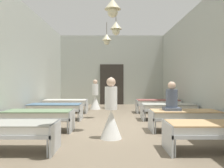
# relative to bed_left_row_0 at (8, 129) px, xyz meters

# --- Properties ---
(ground_plane) EXTENTS (6.75, 13.76, 0.10)m
(ground_plane) POSITION_rel_bed_left_row_0_xyz_m (2.02, 2.85, -0.49)
(ground_plane) COLOR #7A6B56
(room_shell) EXTENTS (6.55, 13.36, 4.13)m
(room_shell) POSITION_rel_bed_left_row_0_xyz_m (2.02, 4.20, 1.64)
(room_shell) COLOR #B2B7AD
(room_shell) RESTS_ON ground
(bed_left_row_0) EXTENTS (1.90, 0.84, 0.57)m
(bed_left_row_0) POSITION_rel_bed_left_row_0_xyz_m (0.00, 0.00, 0.00)
(bed_left_row_0) COLOR #B7BCC1
(bed_left_row_0) RESTS_ON ground
(bed_right_row_0) EXTENTS (1.90, 0.84, 0.57)m
(bed_right_row_0) POSITION_rel_bed_left_row_0_xyz_m (4.05, 0.00, 0.00)
(bed_right_row_0) COLOR #B7BCC1
(bed_right_row_0) RESTS_ON ground
(bed_left_row_1) EXTENTS (1.90, 0.84, 0.57)m
(bed_left_row_1) POSITION_rel_bed_left_row_0_xyz_m (0.00, 1.90, 0.00)
(bed_left_row_1) COLOR #B7BCC1
(bed_left_row_1) RESTS_ON ground
(bed_right_row_1) EXTENTS (1.90, 0.84, 0.57)m
(bed_right_row_1) POSITION_rel_bed_left_row_0_xyz_m (4.05, 1.90, 0.00)
(bed_right_row_1) COLOR #B7BCC1
(bed_right_row_1) RESTS_ON ground
(bed_left_row_2) EXTENTS (1.90, 0.84, 0.57)m
(bed_left_row_2) POSITION_rel_bed_left_row_0_xyz_m (0.00, 3.80, 0.00)
(bed_left_row_2) COLOR #B7BCC1
(bed_left_row_2) RESTS_ON ground
(bed_right_row_2) EXTENTS (1.90, 0.84, 0.57)m
(bed_right_row_2) POSITION_rel_bed_left_row_0_xyz_m (4.05, 3.80, 0.00)
(bed_right_row_2) COLOR #B7BCC1
(bed_right_row_2) RESTS_ON ground
(bed_left_row_3) EXTENTS (1.90, 0.84, 0.57)m
(bed_left_row_3) POSITION_rel_bed_left_row_0_xyz_m (0.00, 5.70, 0.00)
(bed_left_row_3) COLOR #B7BCC1
(bed_left_row_3) RESTS_ON ground
(bed_right_row_3) EXTENTS (1.90, 0.84, 0.57)m
(bed_right_row_3) POSITION_rel_bed_left_row_0_xyz_m (4.05, 5.70, 0.00)
(bed_right_row_3) COLOR #B7BCC1
(bed_right_row_3) RESTS_ON ground
(nurse_near_aisle) EXTENTS (0.52, 0.52, 1.49)m
(nurse_near_aisle) POSITION_rel_bed_left_row_0_xyz_m (1.20, 7.01, 0.09)
(nurse_near_aisle) COLOR white
(nurse_near_aisle) RESTS_ON ground
(nurse_mid_aisle) EXTENTS (0.52, 0.52, 1.49)m
(nurse_mid_aisle) POSITION_rel_bed_left_row_0_xyz_m (2.01, 1.05, 0.09)
(nurse_mid_aisle) COLOR white
(nurse_mid_aisle) RESTS_ON ground
(patient_seated_primary) EXTENTS (0.44, 0.44, 0.80)m
(patient_seated_primary) POSITION_rel_bed_left_row_0_xyz_m (3.70, 1.93, 0.43)
(patient_seated_primary) COLOR #515B70
(patient_seated_primary) RESTS_ON bed_right_row_1
(potted_plant) EXTENTS (0.60, 0.60, 1.24)m
(potted_plant) POSITION_rel_bed_left_row_0_xyz_m (1.94, 7.46, 0.35)
(potted_plant) COLOR brown
(potted_plant) RESTS_ON ground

